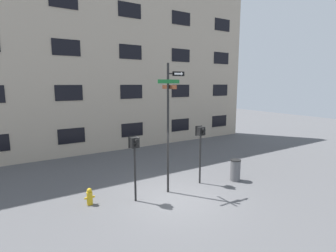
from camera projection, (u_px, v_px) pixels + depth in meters
name	position (u px, v px, depth m)	size (l,w,h in m)	color
ground_plane	(174.00, 198.00, 10.17)	(60.00, 60.00, 0.00)	#515154
building_facade	(99.00, 50.00, 16.29)	(24.00, 0.64, 12.91)	tan
street_sign_pole	(169.00, 119.00, 10.32)	(1.24, 1.02, 5.19)	black
pedestrian_signal_left	(135.00, 151.00, 9.64)	(0.36, 0.40, 2.50)	black
pedestrian_signal_right	(201.00, 139.00, 11.41)	(0.36, 0.40, 2.59)	black
fire_hydrant	(90.00, 197.00, 9.62)	(0.37, 0.21, 0.63)	gold
trash_bin	(235.00, 170.00, 11.99)	(0.48, 0.48, 0.99)	#59595B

